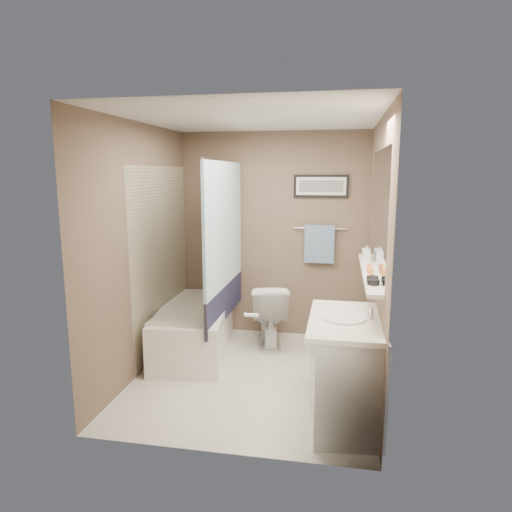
% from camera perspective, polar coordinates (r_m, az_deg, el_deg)
% --- Properties ---
extents(ground, '(2.50, 2.50, 0.00)m').
position_cam_1_polar(ground, '(4.55, -0.36, -14.74)').
color(ground, silver).
rests_on(ground, ground).
extents(ceiling, '(2.20, 2.50, 0.04)m').
position_cam_1_polar(ceiling, '(4.14, -0.40, 16.59)').
color(ceiling, silver).
rests_on(ceiling, wall_back).
extents(wall_back, '(2.20, 0.04, 2.40)m').
position_cam_1_polar(wall_back, '(5.38, 2.11, 2.57)').
color(wall_back, brown).
rests_on(wall_back, ground).
extents(wall_front, '(2.20, 0.04, 2.40)m').
position_cam_1_polar(wall_front, '(3.01, -4.83, -3.74)').
color(wall_front, brown).
rests_on(wall_front, ground).
extents(wall_left, '(0.04, 2.50, 2.40)m').
position_cam_1_polar(wall_left, '(4.51, -13.97, 0.74)').
color(wall_left, brown).
rests_on(wall_left, ground).
extents(wall_right, '(0.04, 2.50, 2.40)m').
position_cam_1_polar(wall_right, '(4.12, 14.54, -0.19)').
color(wall_right, brown).
rests_on(wall_right, ground).
extents(tile_surround, '(0.02, 1.55, 2.00)m').
position_cam_1_polar(tile_surround, '(5.00, -11.64, -0.56)').
color(tile_surround, tan).
rests_on(tile_surround, wall_left).
extents(curtain_rod, '(0.02, 1.55, 0.02)m').
position_cam_1_polar(curtain_rod, '(4.70, -4.11, 11.80)').
color(curtain_rod, silver).
rests_on(curtain_rod, wall_left).
extents(curtain_upper, '(0.03, 1.45, 1.28)m').
position_cam_1_polar(curtain_upper, '(4.73, -4.00, 3.90)').
color(curtain_upper, white).
rests_on(curtain_upper, curtain_rod).
extents(curtain_lower, '(0.03, 1.45, 0.36)m').
position_cam_1_polar(curtain_lower, '(4.89, -3.88, -5.70)').
color(curtain_lower, '#22213E').
rests_on(curtain_lower, curtain_rod).
extents(mirror, '(0.02, 1.60, 1.00)m').
position_cam_1_polar(mirror, '(3.92, 15.11, 5.46)').
color(mirror, silver).
rests_on(mirror, wall_right).
extents(shelf, '(0.12, 1.60, 0.03)m').
position_cam_1_polar(shelf, '(3.99, 13.97, -1.97)').
color(shelf, silver).
rests_on(shelf, wall_right).
extents(towel_bar, '(0.60, 0.02, 0.02)m').
position_cam_1_polar(towel_bar, '(5.30, 7.99, 3.45)').
color(towel_bar, silver).
rests_on(towel_bar, wall_back).
extents(towel, '(0.34, 0.05, 0.44)m').
position_cam_1_polar(towel, '(5.31, 7.93, 1.49)').
color(towel, '#96B9DB').
rests_on(towel, towel_bar).
extents(art_frame, '(0.62, 0.02, 0.26)m').
position_cam_1_polar(art_frame, '(5.28, 8.13, 8.64)').
color(art_frame, black).
rests_on(art_frame, wall_back).
extents(art_mat, '(0.56, 0.00, 0.20)m').
position_cam_1_polar(art_mat, '(5.27, 8.13, 8.64)').
color(art_mat, white).
rests_on(art_mat, art_frame).
extents(art_image, '(0.50, 0.00, 0.13)m').
position_cam_1_polar(art_image, '(5.27, 8.12, 8.64)').
color(art_image, '#595959').
rests_on(art_image, art_mat).
extents(door, '(0.80, 0.02, 2.00)m').
position_cam_1_polar(door, '(2.96, 5.59, -8.02)').
color(door, silver).
rests_on(door, wall_front).
extents(door_handle, '(0.10, 0.02, 0.02)m').
position_cam_1_polar(door_handle, '(3.06, -0.55, -7.40)').
color(door_handle, silver).
rests_on(door_handle, door).
extents(bathtub, '(0.90, 1.58, 0.50)m').
position_cam_1_polar(bathtub, '(5.09, -7.67, -9.00)').
color(bathtub, white).
rests_on(bathtub, ground).
extents(tub_rim, '(0.56, 1.36, 0.02)m').
position_cam_1_polar(tub_rim, '(5.01, -7.74, -6.30)').
color(tub_rim, beige).
rests_on(tub_rim, bathtub).
extents(toilet, '(0.54, 0.77, 0.72)m').
position_cam_1_polar(toilet, '(5.19, 1.64, -7.24)').
color(toilet, white).
rests_on(toilet, ground).
extents(vanity, '(0.59, 0.94, 0.80)m').
position_cam_1_polar(vanity, '(3.72, 10.99, -14.12)').
color(vanity, silver).
rests_on(vanity, ground).
extents(countertop, '(0.54, 0.96, 0.04)m').
position_cam_1_polar(countertop, '(3.57, 11.07, -7.97)').
color(countertop, silver).
rests_on(countertop, vanity).
extents(sink_basin, '(0.34, 0.34, 0.01)m').
position_cam_1_polar(sink_basin, '(3.56, 10.92, -7.54)').
color(sink_basin, silver).
rests_on(sink_basin, countertop).
extents(faucet_spout, '(0.02, 0.02, 0.10)m').
position_cam_1_polar(faucet_spout, '(3.56, 14.19, -6.98)').
color(faucet_spout, silver).
rests_on(faucet_spout, countertop).
extents(faucet_knob, '(0.05, 0.05, 0.05)m').
position_cam_1_polar(faucet_knob, '(3.66, 14.08, -6.82)').
color(faucet_knob, silver).
rests_on(faucet_knob, countertop).
extents(candle_bowl_near, '(0.09, 0.09, 0.04)m').
position_cam_1_polar(candle_bowl_near, '(3.49, 14.46, -3.17)').
color(candle_bowl_near, black).
rests_on(candle_bowl_near, shelf).
extents(candle_bowl_far, '(0.09, 0.09, 0.04)m').
position_cam_1_polar(candle_bowl_far, '(3.59, 14.35, -2.78)').
color(candle_bowl_far, black).
rests_on(candle_bowl_far, shelf).
extents(hair_brush_front, '(0.05, 0.22, 0.04)m').
position_cam_1_polar(hair_brush_front, '(3.91, 14.05, -1.66)').
color(hair_brush_front, orange).
rests_on(hair_brush_front, shelf).
extents(hair_brush_back, '(0.05, 0.22, 0.04)m').
position_cam_1_polar(hair_brush_back, '(3.98, 13.99, -1.46)').
color(hair_brush_back, '#EC5121').
rests_on(hair_brush_back, shelf).
extents(pink_comb, '(0.05, 0.16, 0.01)m').
position_cam_1_polar(pink_comb, '(4.18, 13.83, -1.13)').
color(pink_comb, '#F596C6').
rests_on(pink_comb, shelf).
extents(glass_jar, '(0.08, 0.08, 0.10)m').
position_cam_1_polar(glass_jar, '(4.52, 13.61, 0.33)').
color(glass_jar, silver).
rests_on(glass_jar, shelf).
extents(soap_bottle, '(0.07, 0.07, 0.15)m').
position_cam_1_polar(soap_bottle, '(4.38, 13.72, 0.29)').
color(soap_bottle, '#999999').
rests_on(soap_bottle, shelf).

